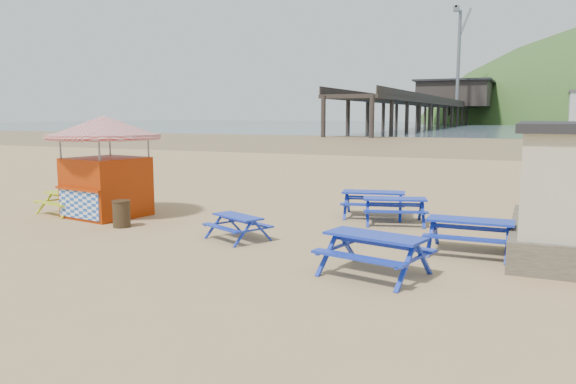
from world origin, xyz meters
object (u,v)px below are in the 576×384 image
at_px(picnic_table_blue_b, 373,204).
at_px(picnic_table_yellow, 67,203).
at_px(ice_cream_kiosk, 105,153).
at_px(litter_bin, 121,214).

xyz_separation_m(picnic_table_blue_b, picnic_table_yellow, (-9.66, -3.61, -0.06)).
bearing_deg(ice_cream_kiosk, picnic_table_yellow, -163.22).
height_order(picnic_table_blue_b, picnic_table_yellow, picnic_table_blue_b).
bearing_deg(picnic_table_blue_b, picnic_table_yellow, -171.38).
height_order(picnic_table_yellow, ice_cream_kiosk, ice_cream_kiosk).
bearing_deg(picnic_table_blue_b, litter_bin, -155.84).
distance_m(picnic_table_blue_b, litter_bin, 7.95).
xyz_separation_m(picnic_table_blue_b, ice_cream_kiosk, (-8.07, -3.43, 1.66)).
bearing_deg(litter_bin, picnic_table_yellow, 161.74).
xyz_separation_m(picnic_table_yellow, ice_cream_kiosk, (1.60, 0.18, 1.71)).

